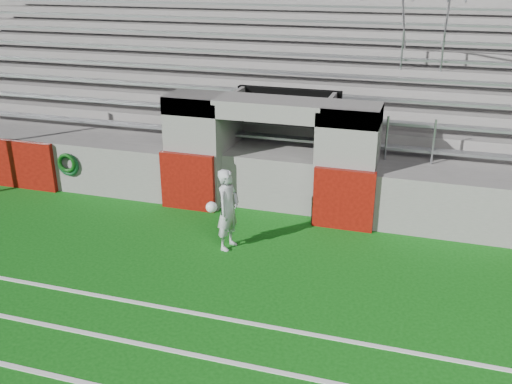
% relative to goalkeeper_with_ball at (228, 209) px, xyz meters
% --- Properties ---
extents(ground, '(90.00, 90.00, 0.00)m').
position_rel_goalkeeper_with_ball_xyz_m(ground, '(0.26, -1.39, -0.84)').
color(ground, '#0D520F').
rests_on(ground, ground).
extents(stadium_structure, '(26.00, 8.48, 5.42)m').
position_rel_goalkeeper_with_ball_xyz_m(stadium_structure, '(0.26, 6.58, 0.66)').
color(stadium_structure, slate).
rests_on(stadium_structure, ground).
extents(goalkeeper_with_ball, '(0.59, 0.74, 1.66)m').
position_rel_goalkeeper_with_ball_xyz_m(goalkeeper_with_ball, '(0.00, 0.00, 0.00)').
color(goalkeeper_with_ball, '#B2B6BC').
rests_on(goalkeeper_with_ball, ground).
extents(hose_coil, '(0.58, 0.15, 0.60)m').
position_rel_goalkeeper_with_ball_xyz_m(hose_coil, '(-4.72, 1.55, -0.05)').
color(hose_coil, '#0C3C1B').
rests_on(hose_coil, ground).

